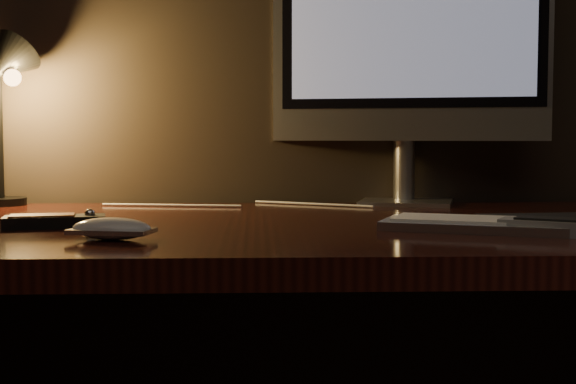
{
  "coord_description": "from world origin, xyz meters",
  "views": [
    {
      "loc": [
        0.03,
        0.58,
        0.89
      ],
      "look_at": [
        0.07,
        1.73,
        0.81
      ],
      "focal_mm": 50.0,
      "sensor_mm": 36.0,
      "label": 1
    }
  ],
  "objects_px": {
    "desk": "(241,293)",
    "desk_lamp": "(4,88)",
    "mouse": "(112,232)",
    "monitor": "(409,33)",
    "keyboard": "(545,226)",
    "media_remote": "(55,221)"
  },
  "relations": [
    {
      "from": "desk",
      "to": "desk_lamp",
      "type": "relative_size",
      "value": 4.7
    },
    {
      "from": "mouse",
      "to": "desk_lamp",
      "type": "height_order",
      "value": "desk_lamp"
    },
    {
      "from": "monitor",
      "to": "mouse",
      "type": "distance_m",
      "value": 0.8
    },
    {
      "from": "keyboard",
      "to": "media_remote",
      "type": "xyz_separation_m",
      "value": [
        -0.71,
        0.09,
        0.0
      ]
    },
    {
      "from": "monitor",
      "to": "mouse",
      "type": "xyz_separation_m",
      "value": [
        -0.5,
        -0.54,
        -0.33
      ]
    },
    {
      "from": "mouse",
      "to": "desk_lamp",
      "type": "distance_m",
      "value": 0.63
    },
    {
      "from": "desk",
      "to": "monitor",
      "type": "relative_size",
      "value": 2.77
    },
    {
      "from": "monitor",
      "to": "media_remote",
      "type": "relative_size",
      "value": 3.7
    },
    {
      "from": "desk",
      "to": "media_remote",
      "type": "distance_m",
      "value": 0.34
    },
    {
      "from": "mouse",
      "to": "desk_lamp",
      "type": "xyz_separation_m",
      "value": [
        -0.29,
        0.51,
        0.22
      ]
    },
    {
      "from": "desk",
      "to": "monitor",
      "type": "xyz_separation_m",
      "value": [
        0.33,
        0.26,
        0.47
      ]
    },
    {
      "from": "desk_lamp",
      "to": "monitor",
      "type": "bearing_deg",
      "value": 12.01
    },
    {
      "from": "desk",
      "to": "mouse",
      "type": "xyz_separation_m",
      "value": [
        -0.16,
        -0.28,
        0.14
      ]
    },
    {
      "from": "desk",
      "to": "mouse",
      "type": "distance_m",
      "value": 0.35
    },
    {
      "from": "desk",
      "to": "media_remote",
      "type": "bearing_deg",
      "value": -153.97
    },
    {
      "from": "monitor",
      "to": "keyboard",
      "type": "xyz_separation_m",
      "value": [
        0.11,
        -0.48,
        -0.33
      ]
    },
    {
      "from": "desk",
      "to": "desk_lamp",
      "type": "bearing_deg",
      "value": 153.01
    },
    {
      "from": "desk",
      "to": "keyboard",
      "type": "relative_size",
      "value": 3.48
    },
    {
      "from": "media_remote",
      "to": "desk_lamp",
      "type": "bearing_deg",
      "value": 105.65
    },
    {
      "from": "monitor",
      "to": "media_remote",
      "type": "bearing_deg",
      "value": -131.21
    },
    {
      "from": "media_remote",
      "to": "desk",
      "type": "bearing_deg",
      "value": 15.2
    },
    {
      "from": "monitor",
      "to": "mouse",
      "type": "height_order",
      "value": "monitor"
    }
  ]
}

